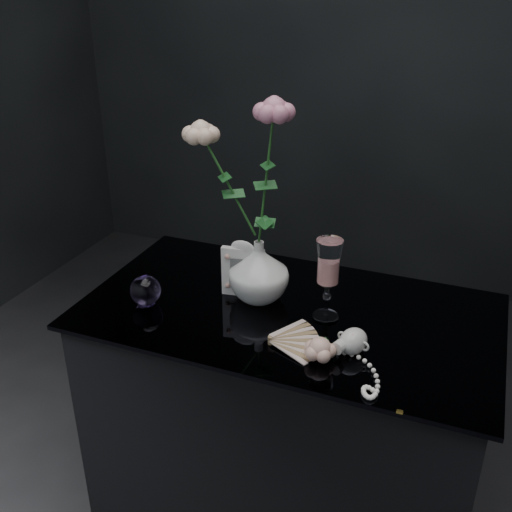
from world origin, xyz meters
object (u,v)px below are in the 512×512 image
at_px(wine_glass, 328,280).
at_px(picture_frame, 243,268).
at_px(pearl_jar, 353,340).
at_px(vase, 259,271).
at_px(paperweight, 145,290).
at_px(loose_rose, 320,349).

xyz_separation_m(wine_glass, picture_frame, (-0.23, 0.03, -0.03)).
relative_size(wine_glass, pearl_jar, 0.98).
distance_m(vase, paperweight, 0.30).
bearing_deg(pearl_jar, loose_rose, -118.52).
xyz_separation_m(picture_frame, paperweight, (-0.22, -0.14, -0.04)).
bearing_deg(picture_frame, wine_glass, -14.70).
distance_m(vase, loose_rose, 0.31).
height_order(vase, picture_frame, vase).
distance_m(wine_glass, loose_rose, 0.20).
relative_size(vase, pearl_jar, 0.76).
distance_m(wine_glass, picture_frame, 0.24).
xyz_separation_m(picture_frame, loose_rose, (0.27, -0.20, -0.05)).
bearing_deg(vase, wine_glass, -7.68).
distance_m(vase, pearl_jar, 0.33).
relative_size(paperweight, loose_rose, 0.50).
distance_m(picture_frame, pearl_jar, 0.37).
relative_size(wine_glass, loose_rose, 1.33).
xyz_separation_m(paperweight, pearl_jar, (0.55, -0.01, -0.01)).
relative_size(paperweight, pearl_jar, 0.37).
distance_m(loose_rose, pearl_jar, 0.08).
xyz_separation_m(wine_glass, paperweight, (-0.45, -0.11, -0.07)).
bearing_deg(wine_glass, paperweight, -166.38).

